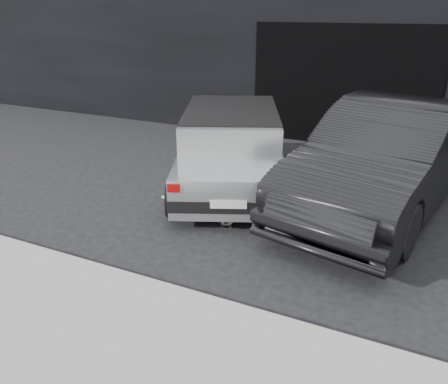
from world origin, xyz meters
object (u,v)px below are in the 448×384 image
at_px(cat_siamese, 228,217).
at_px(cat_white, 190,200).
at_px(second_car, 387,156).
at_px(silver_hatchback, 231,144).

relative_size(cat_siamese, cat_white, 0.84).
bearing_deg(cat_white, second_car, 122.91).
distance_m(cat_siamese, cat_white, 0.72).
bearing_deg(silver_hatchback, cat_siamese, -90.53).
bearing_deg(silver_hatchback, cat_white, -119.25).
bearing_deg(cat_siamese, silver_hatchback, -79.43).
xyz_separation_m(silver_hatchback, second_car, (2.48, 0.24, 0.05)).
xyz_separation_m(second_car, cat_siamese, (-1.91, -1.62, -0.69)).
bearing_deg(second_car, cat_white, -138.75).
height_order(cat_siamese, cat_white, cat_white).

